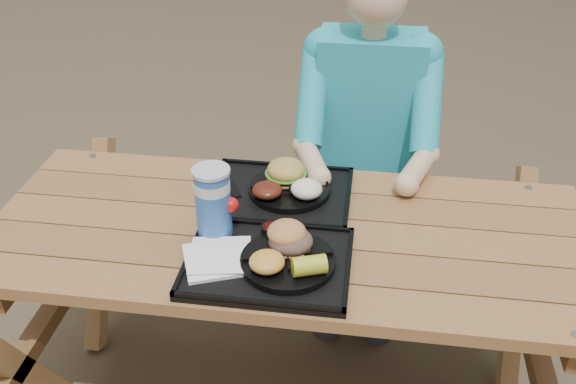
# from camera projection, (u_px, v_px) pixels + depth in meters

# --- Properties ---
(picnic_table) EXTENTS (1.80, 1.49, 0.75)m
(picnic_table) POSITION_uv_depth(u_px,v_px,m) (288.00, 321.00, 2.11)
(picnic_table) COLOR #999999
(picnic_table) RESTS_ON ground
(tray_near) EXTENTS (0.45, 0.35, 0.02)m
(tray_near) POSITION_uv_depth(u_px,v_px,m) (268.00, 264.00, 1.75)
(tray_near) COLOR black
(tray_near) RESTS_ON picnic_table
(tray_far) EXTENTS (0.45, 0.35, 0.02)m
(tray_far) POSITION_uv_depth(u_px,v_px,m) (280.00, 195.00, 2.05)
(tray_far) COLOR black
(tray_far) RESTS_ON picnic_table
(plate_near) EXTENTS (0.26, 0.26, 0.02)m
(plate_near) POSITION_uv_depth(u_px,v_px,m) (288.00, 261.00, 1.73)
(plate_near) COLOR black
(plate_near) RESTS_ON tray_near
(plate_far) EXTENTS (0.26, 0.26, 0.02)m
(plate_far) POSITION_uv_depth(u_px,v_px,m) (289.00, 189.00, 2.04)
(plate_far) COLOR black
(plate_far) RESTS_ON tray_far
(napkin_stack) EXTENTS (0.22, 0.22, 0.02)m
(napkin_stack) POSITION_uv_depth(u_px,v_px,m) (216.00, 258.00, 1.74)
(napkin_stack) COLOR white
(napkin_stack) RESTS_ON tray_near
(soda_cup) EXTENTS (0.10, 0.10, 0.20)m
(soda_cup) POSITION_uv_depth(u_px,v_px,m) (213.00, 204.00, 1.80)
(soda_cup) COLOR #154AA3
(soda_cup) RESTS_ON tray_near
(condiment_bbq) EXTENTS (0.06, 0.06, 0.03)m
(condiment_bbq) POSITION_uv_depth(u_px,v_px,m) (271.00, 231.00, 1.84)
(condiment_bbq) COLOR #340705
(condiment_bbq) RESTS_ON tray_near
(condiment_mustard) EXTENTS (0.05, 0.05, 0.03)m
(condiment_mustard) POSITION_uv_depth(u_px,v_px,m) (294.00, 232.00, 1.84)
(condiment_mustard) COLOR gold
(condiment_mustard) RESTS_ON tray_near
(sandwich) EXTENTS (0.11, 0.11, 0.12)m
(sandwich) POSITION_uv_depth(u_px,v_px,m) (291.00, 231.00, 1.73)
(sandwich) COLOR #CD8048
(sandwich) RESTS_ON plate_near
(mac_cheese) EXTENTS (0.09, 0.09, 0.05)m
(mac_cheese) POSITION_uv_depth(u_px,v_px,m) (267.00, 262.00, 1.68)
(mac_cheese) COLOR gold
(mac_cheese) RESTS_ON plate_near
(corn_cob) EXTENTS (0.11, 0.11, 0.05)m
(corn_cob) POSITION_uv_depth(u_px,v_px,m) (309.00, 266.00, 1.66)
(corn_cob) COLOR yellow
(corn_cob) RESTS_ON plate_near
(cutlery_far) EXTENTS (0.10, 0.15, 0.01)m
(cutlery_far) POSITION_uv_depth(u_px,v_px,m) (231.00, 185.00, 2.08)
(cutlery_far) COLOR black
(cutlery_far) RESTS_ON tray_far
(burger) EXTENTS (0.12, 0.12, 0.11)m
(burger) POSITION_uv_depth(u_px,v_px,m) (286.00, 165.00, 2.04)
(burger) COLOR gold
(burger) RESTS_ON plate_far
(baked_beans) EXTENTS (0.09, 0.09, 0.04)m
(baked_beans) POSITION_uv_depth(u_px,v_px,m) (267.00, 190.00, 1.98)
(baked_beans) COLOR #551C11
(baked_beans) RESTS_ON plate_far
(potato_salad) EXTENTS (0.10, 0.10, 0.05)m
(potato_salad) POSITION_uv_depth(u_px,v_px,m) (307.00, 189.00, 1.97)
(potato_salad) COLOR white
(potato_salad) RESTS_ON plate_far
(diner) EXTENTS (0.48, 0.84, 1.28)m
(diner) POSITION_uv_depth(u_px,v_px,m) (365.00, 159.00, 2.49)
(diner) COLOR #1BB3BE
(diner) RESTS_ON ground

